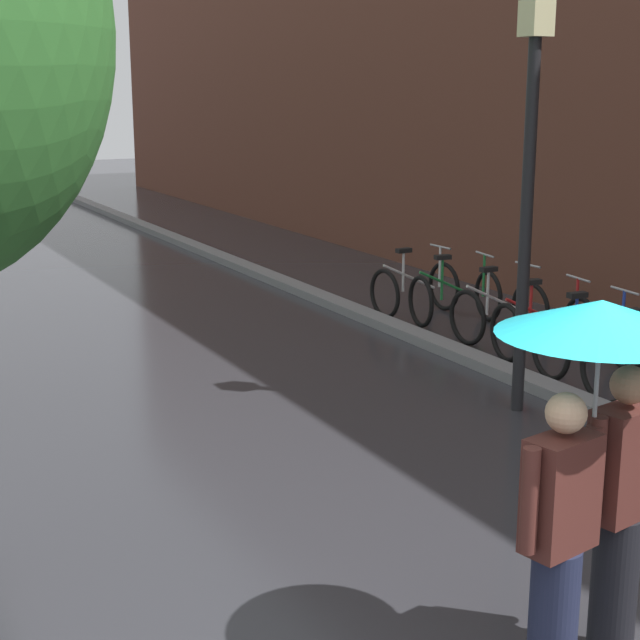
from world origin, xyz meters
name	(u,v)px	position (x,y,z in m)	size (l,w,h in m)	color
kerb_strip	(314,295)	(3.20, 10.00, 0.06)	(0.30, 36.00, 0.12)	slate
parked_bicycle_3	(589,342)	(4.06, 5.02, 0.38)	(1.14, 0.80, 0.96)	black
parked_bicycle_4	(544,327)	(4.09, 5.82, 0.38)	(1.16, 0.84, 0.96)	black
parked_bicycle_5	(500,311)	(4.14, 6.73, 0.38)	(1.10, 0.74, 0.96)	black
parked_bicycle_6	(455,297)	(4.14, 7.68, 0.38)	(1.16, 0.84, 0.96)	black
parked_bicycle_7	(415,288)	(3.98, 8.42, 0.38)	(1.11, 0.75, 0.96)	black
couple_under_umbrella	(595,436)	(0.07, 0.79, 1.36)	(1.11, 1.07, 2.09)	#1E233D
street_lamp_post	(528,177)	(2.60, 4.45, 2.30)	(0.24, 0.24, 3.89)	black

